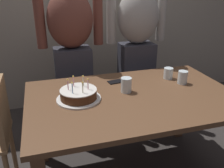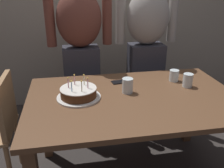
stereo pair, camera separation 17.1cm
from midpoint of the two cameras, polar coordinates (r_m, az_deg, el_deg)
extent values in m
cube|color=brown|center=(1.78, 7.78, -3.41)|extent=(1.50, 0.96, 0.03)
cube|color=brown|center=(2.25, -13.03, -8.61)|extent=(0.07, 0.07, 0.70)
cube|color=brown|center=(2.54, 19.33, -5.49)|extent=(0.07, 0.07, 0.70)
cylinder|color=white|center=(1.74, -4.88, -3.12)|extent=(0.31, 0.31, 0.01)
cylinder|color=#512D19|center=(1.72, -4.92, -2.06)|extent=(0.25, 0.25, 0.06)
cylinder|color=silver|center=(1.71, -4.96, -1.08)|extent=(0.25, 0.25, 0.01)
cylinder|color=pink|center=(1.70, -7.24, 0.09)|extent=(0.01, 0.01, 0.07)
sphere|color=#F9C64C|center=(1.69, -7.31, 1.36)|extent=(0.01, 0.01, 0.01)
cylinder|color=#93B7DB|center=(1.64, -6.38, -0.71)|extent=(0.01, 0.01, 0.07)
sphere|color=#F9C64C|center=(1.63, -6.44, 0.60)|extent=(0.01, 0.01, 0.01)
cylinder|color=beige|center=(1.64, -4.05, -0.74)|extent=(0.01, 0.01, 0.07)
sphere|color=#F9C64C|center=(1.62, -4.09, 0.58)|extent=(0.01, 0.01, 0.01)
cylinder|color=pink|center=(1.69, -2.73, 0.03)|extent=(0.01, 0.01, 0.07)
sphere|color=#F9C64C|center=(1.67, -2.76, 1.32)|extent=(0.01, 0.01, 0.01)
cylinder|color=beige|center=(1.74, -3.69, 0.79)|extent=(0.01, 0.01, 0.07)
sphere|color=#F9C64C|center=(1.73, -3.72, 2.04)|extent=(0.01, 0.01, 0.01)
cylinder|color=pink|center=(1.75, -5.88, 0.81)|extent=(0.01, 0.01, 0.07)
sphere|color=#F9C64C|center=(1.74, -5.93, 2.06)|extent=(0.01, 0.01, 0.01)
cylinder|color=silver|center=(2.09, 16.40, 1.84)|extent=(0.08, 0.08, 0.09)
cylinder|color=silver|center=(2.01, 19.43, 0.76)|extent=(0.07, 0.07, 0.10)
cylinder|color=silver|center=(1.80, 6.31, -0.42)|extent=(0.08, 0.08, 0.11)
cube|color=black|center=(2.00, 4.44, 0.47)|extent=(0.15, 0.09, 0.01)
cube|color=#33333D|center=(2.51, -4.84, -1.79)|extent=(0.34, 0.23, 0.92)
ellipsoid|color=brown|center=(2.31, -5.45, 14.69)|extent=(0.41, 0.27, 0.52)
cylinder|color=brown|center=(2.37, 0.97, 14.39)|extent=(0.09, 0.09, 0.44)
cylinder|color=brown|center=(2.33, -12.06, 13.76)|extent=(0.09, 0.09, 0.44)
cube|color=#33333D|center=(2.64, 9.29, -0.73)|extent=(0.34, 0.23, 0.92)
ellipsoid|color=#9E9993|center=(2.45, 10.39, 14.91)|extent=(0.41, 0.27, 0.52)
cylinder|color=#9E9993|center=(2.58, 15.72, 14.26)|extent=(0.09, 0.09, 0.44)
cylinder|color=#9E9993|center=(2.40, 4.07, 14.44)|extent=(0.09, 0.09, 0.44)
cube|color=#A37A51|center=(1.92, -20.83, -4.51)|extent=(0.04, 0.40, 0.40)
cylinder|color=#A37A51|center=(2.29, -18.77, -12.44)|extent=(0.04, 0.04, 0.45)
camera|label=1|loc=(0.09, -87.14, 1.21)|focal=39.67mm
camera|label=2|loc=(0.09, 92.86, -1.21)|focal=39.67mm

